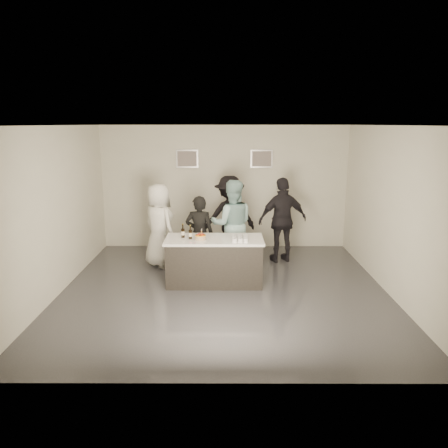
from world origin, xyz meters
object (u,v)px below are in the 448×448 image
at_px(beer_bottle_b, 190,232).
at_px(person_main_blue, 232,224).
at_px(cake, 200,238).
at_px(beer_bottle_a, 183,231).
at_px(person_guest_left, 159,225).
at_px(person_guest_back, 229,217).
at_px(bar_counter, 214,261).
at_px(person_main_black, 199,234).
at_px(person_guest_right, 283,220).

xyz_separation_m(beer_bottle_b, person_main_blue, (0.80, 1.04, -0.08)).
bearing_deg(cake, beer_bottle_a, 155.65).
bearing_deg(person_main_blue, beer_bottle_a, 42.56).
bearing_deg(person_main_blue, person_guest_left, -4.89).
bearing_deg(person_guest_left, person_guest_back, -109.87).
bearing_deg(beer_bottle_a, bar_counter, -6.07).
xyz_separation_m(bar_counter, beer_bottle_b, (-0.45, -0.05, 0.58)).
bearing_deg(beer_bottle_b, bar_counter, 6.18).
bearing_deg(beer_bottle_b, person_guest_back, 67.80).
distance_m(beer_bottle_a, person_main_black, 0.74).
distance_m(beer_bottle_b, person_main_black, 0.81).
bearing_deg(bar_counter, cake, -160.45).
distance_m(person_main_blue, person_guest_left, 1.57).
relative_size(bar_counter, person_guest_right, 0.98).
distance_m(person_guest_left, person_guest_right, 2.71).
height_order(person_guest_left, person_guest_right, person_guest_right).
height_order(bar_counter, person_guest_right, person_guest_right).
distance_m(beer_bottle_b, person_main_blue, 1.32).
bearing_deg(person_guest_left, bar_counter, -176.82).
bearing_deg(person_guest_back, beer_bottle_a, 48.74).
distance_m(cake, person_guest_right, 2.30).
relative_size(cake, person_guest_left, 0.11).
xyz_separation_m(beer_bottle_a, person_guest_back, (0.90, 1.73, -0.09)).
relative_size(bar_counter, person_guest_back, 0.99).
bearing_deg(person_main_blue, person_guest_right, -161.02).
height_order(cake, person_guest_left, person_guest_left).
bearing_deg(bar_counter, beer_bottle_b, -173.82).
xyz_separation_m(person_main_black, person_guest_left, (-0.89, 0.37, 0.09)).
distance_m(cake, person_main_blue, 1.24).
bearing_deg(person_guest_left, person_guest_right, -128.10).
bearing_deg(cake, bar_counter, 19.55).
bearing_deg(beer_bottle_a, person_guest_back, 62.42).
bearing_deg(beer_bottle_b, person_guest_right, 37.11).
distance_m(cake, person_guest_left, 1.51).
bearing_deg(person_guest_right, person_guest_left, -7.41).
distance_m(person_main_black, person_guest_back, 1.26).
bearing_deg(beer_bottle_b, person_guest_left, 123.98).
distance_m(beer_bottle_a, person_guest_left, 1.19).
distance_m(person_guest_right, person_guest_back, 1.24).
distance_m(bar_counter, person_guest_left, 1.69).
bearing_deg(person_guest_back, person_main_black, 46.18).
distance_m(person_main_blue, person_guest_back, 0.81).
distance_m(cake, beer_bottle_b, 0.22).
bearing_deg(person_main_black, person_guest_left, -17.99).
relative_size(beer_bottle_a, person_guest_left, 0.14).
height_order(beer_bottle_b, person_main_black, person_main_black).
height_order(person_guest_right, person_guest_back, person_guest_right).
xyz_separation_m(person_main_black, person_guest_back, (0.63, 1.08, 0.14)).
distance_m(beer_bottle_b, person_guest_left, 1.37).
relative_size(person_main_black, person_guest_back, 0.85).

